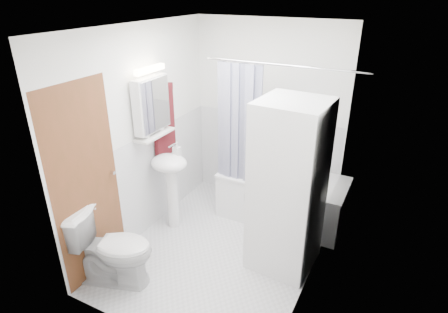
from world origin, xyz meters
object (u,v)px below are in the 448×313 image
at_px(toilet, 113,248).
at_px(sink, 170,174).
at_px(bathtub, 282,195).
at_px(washer_dryer, 287,188).

bearing_deg(toilet, sink, -16.26).
bearing_deg(sink, toilet, -88.18).
distance_m(bathtub, sink, 1.43).
distance_m(washer_dryer, toilet, 1.82).
bearing_deg(toilet, washer_dryer, -71.22).
distance_m(sink, toilet, 1.11).
height_order(bathtub, washer_dryer, washer_dryer).
xyz_separation_m(bathtub, toilet, (-1.11, -1.84, 0.07)).
bearing_deg(toilet, bathtub, -49.15).
relative_size(bathtub, sink, 1.48).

